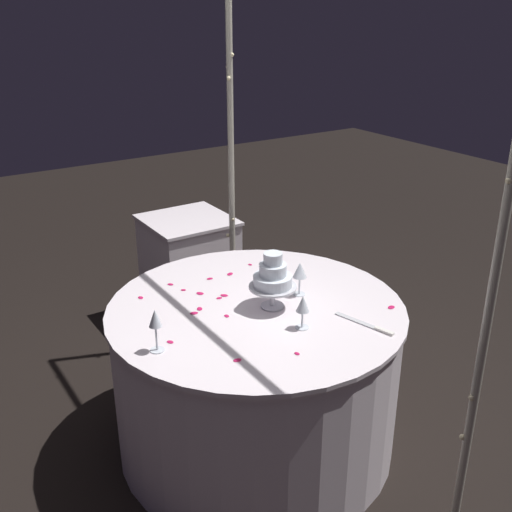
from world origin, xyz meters
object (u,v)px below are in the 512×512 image
(side_table, at_px, (190,268))
(wine_glass_2, at_px, (303,305))
(wine_glass_0, at_px, (300,271))
(main_table, at_px, (256,375))
(wine_glass_1, at_px, (155,321))
(decorative_arch, at_px, (334,148))
(cake_knife, at_px, (368,325))
(tiered_cake, at_px, (273,277))

(side_table, relative_size, wine_glass_2, 4.75)
(wine_glass_2, bearing_deg, wine_glass_0, 145.26)
(wine_glass_0, bearing_deg, main_table, -93.06)
(wine_glass_0, height_order, wine_glass_1, wine_glass_1)
(main_table, bearing_deg, wine_glass_2, 11.41)
(wine_glass_2, bearing_deg, decorative_arch, 127.13)
(main_table, height_order, wine_glass_1, wine_glass_1)
(cake_knife, bearing_deg, wine_glass_1, -110.32)
(main_table, relative_size, side_table, 1.90)
(decorative_arch, relative_size, wine_glass_2, 14.81)
(cake_knife, bearing_deg, side_table, 178.88)
(main_table, height_order, tiered_cake, tiered_cake)
(side_table, xyz_separation_m, wine_glass_2, (1.64, -0.28, 0.51))
(main_table, distance_m, wine_glass_2, 0.57)
(wine_glass_0, distance_m, wine_glass_1, 0.79)
(main_table, relative_size, tiered_cake, 5.15)
(side_table, bearing_deg, wine_glass_2, -9.84)
(decorative_arch, distance_m, wine_glass_0, 0.60)
(main_table, distance_m, cake_knife, 0.65)
(wine_glass_0, distance_m, wine_glass_2, 0.32)
(main_table, relative_size, wine_glass_2, 9.04)
(main_table, relative_size, wine_glass_1, 7.48)
(decorative_arch, distance_m, wine_glass_2, 0.74)
(tiered_cake, xyz_separation_m, wine_glass_1, (0.06, -0.61, -0.01))
(decorative_arch, xyz_separation_m, side_table, (-1.36, -0.08, -1.09))
(decorative_arch, relative_size, wine_glass_0, 13.59)
(decorative_arch, distance_m, side_table, 1.75)
(wine_glass_1, bearing_deg, decorative_arch, 96.17)
(side_table, distance_m, wine_glass_1, 1.80)
(cake_knife, bearing_deg, wine_glass_0, -170.95)
(decorative_arch, distance_m, wine_glass_1, 1.12)
(wine_glass_1, height_order, wine_glass_2, wine_glass_1)
(wine_glass_0, bearing_deg, decorative_arch, 93.70)
(tiered_cake, relative_size, cake_knife, 0.93)
(wine_glass_0, bearing_deg, wine_glass_1, -83.26)
(wine_glass_0, xyz_separation_m, wine_glass_1, (0.09, -0.79, 0.01))
(side_table, bearing_deg, wine_glass_1, -31.19)
(decorative_arch, relative_size, side_table, 3.12)
(wine_glass_1, xyz_separation_m, cake_knife, (0.32, 0.85, -0.13))
(wine_glass_2, bearing_deg, tiered_cake, 179.13)
(decorative_arch, distance_m, cake_knife, 0.82)
(decorative_arch, bearing_deg, wine_glass_1, -83.83)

